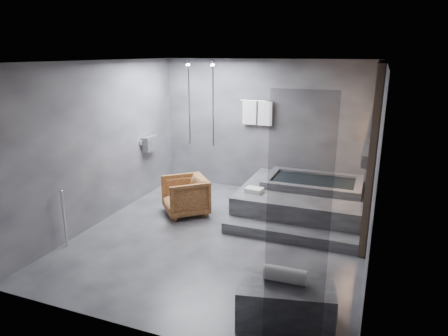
% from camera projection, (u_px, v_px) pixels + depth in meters
% --- Properties ---
extents(room, '(5.00, 5.04, 2.82)m').
position_uv_depth(room, '(251.00, 132.00, 6.21)').
color(room, '#2D2D2F').
rests_on(room, ground).
extents(tub_deck, '(2.20, 2.00, 0.50)m').
position_uv_depth(tub_deck, '(302.00, 201.00, 7.48)').
color(tub_deck, '#323235').
rests_on(tub_deck, ground).
extents(tub_step, '(2.20, 0.36, 0.18)m').
position_uv_depth(tub_step, '(288.00, 234.00, 6.47)').
color(tub_step, '#323235').
rests_on(tub_step, ground).
extents(concrete_bench, '(1.16, 0.79, 0.48)m').
position_uv_depth(concrete_bench, '(285.00, 302.00, 4.46)').
color(concrete_bench, '#303033').
rests_on(concrete_bench, ground).
extents(driftwood_chair, '(1.08, 1.08, 0.71)m').
position_uv_depth(driftwood_chair, '(185.00, 196.00, 7.43)').
color(driftwood_chair, '#4E2A13').
rests_on(driftwood_chair, ground).
extents(rolled_towel, '(0.48, 0.18, 0.17)m').
position_uv_depth(rolled_towel, '(285.00, 275.00, 4.40)').
color(rolled_towel, white).
rests_on(rolled_towel, concrete_bench).
extents(deck_towel, '(0.32, 0.25, 0.08)m').
position_uv_depth(deck_towel, '(254.00, 190.00, 7.18)').
color(deck_towel, silver).
rests_on(deck_towel, tub_deck).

